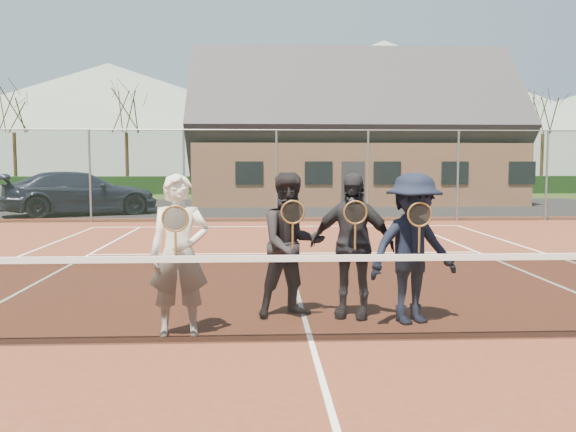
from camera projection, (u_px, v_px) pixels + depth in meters
name	position (u px, v px, depth m)	size (l,w,h in m)	color
ground	(272.00, 208.00, 26.44)	(220.00, 220.00, 0.00)	#2B4318
court_surface	(311.00, 343.00, 6.53)	(30.00, 30.00, 0.02)	#562819
tarmac_carpark	(180.00, 208.00, 26.25)	(40.00, 12.00, 0.01)	black
hedge_row	(268.00, 185.00, 38.33)	(40.00, 1.20, 1.10)	black
hill_west	(109.00, 119.00, 99.14)	(110.00, 110.00, 18.00)	slate
hill_centre	(383.00, 108.00, 101.03)	(120.00, 120.00, 22.00)	slate
car_c	(81.00, 193.00, 22.63)	(2.27, 5.58, 1.62)	#1C2338
court_markings	(311.00, 342.00, 6.53)	(11.03, 23.83, 0.01)	white
tennis_net	(311.00, 295.00, 6.49)	(11.68, 0.08, 1.10)	slate
perimeter_fence	(277.00, 176.00, 19.84)	(30.07, 0.07, 3.02)	slate
clubhouse	(351.00, 121.00, 30.25)	(15.60, 8.20, 7.70)	#9E6B4C
tree_a	(13.00, 101.00, 38.13)	(3.20, 3.20, 7.77)	#382514
tree_b	(126.00, 102.00, 38.45)	(3.20, 3.20, 7.77)	#362413
tree_c	(299.00, 102.00, 38.96)	(3.20, 3.20, 7.77)	#372514
tree_d	(453.00, 103.00, 39.42)	(3.20, 3.20, 7.77)	#322312
tree_e	(544.00, 104.00, 39.70)	(3.20, 3.20, 7.77)	#3C2815
player_a	(179.00, 255.00, 6.74)	(0.69, 0.53, 1.80)	silver
player_b	(292.00, 245.00, 7.59)	(1.05, 0.92, 1.80)	black
player_c	(352.00, 245.00, 7.55)	(1.14, 0.77, 1.80)	black
player_d	(413.00, 248.00, 7.26)	(1.32, 1.01, 1.80)	black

